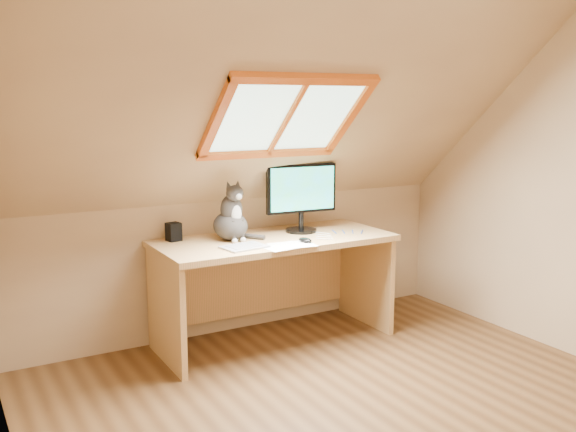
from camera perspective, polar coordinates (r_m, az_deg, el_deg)
ground at (r=3.66m, az=8.33°, el=-17.96°), size 3.50×3.50×0.00m
room_shell at (r=3.17m, az=10.03°, el=4.79°), size 3.52×3.52×2.41m
desk at (r=4.65m, az=-1.65°, el=-4.55°), size 1.68×0.74×0.77m
monitor at (r=4.69m, az=1.21°, el=2.04°), size 0.55×0.23×0.50m
cat at (r=4.45m, az=-5.08°, el=-0.23°), size 0.26×0.30×0.43m
desk_speaker at (r=4.49m, az=-10.14°, el=-1.40°), size 0.10×0.10×0.13m
graphics_tablet at (r=4.23m, az=-3.92°, el=-2.76°), size 0.31×0.24×0.01m
mouse at (r=4.38m, az=1.54°, el=-2.16°), size 0.09×0.12×0.03m
papers at (r=4.29m, az=-0.11°, el=-2.60°), size 0.33×0.27×0.00m
cables at (r=4.68m, az=4.54°, el=-1.54°), size 0.51×0.26×0.01m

